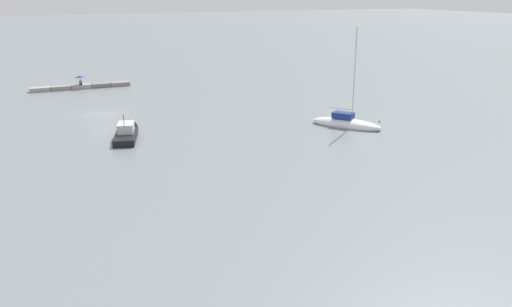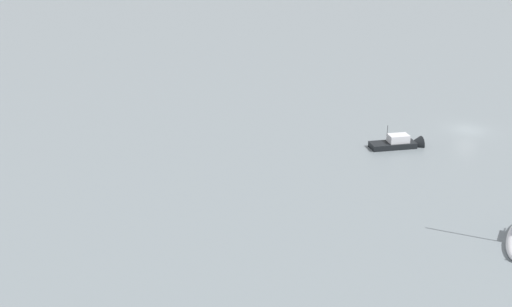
{
  "view_description": "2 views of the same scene",
  "coord_description": "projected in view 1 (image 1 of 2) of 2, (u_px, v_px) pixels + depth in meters",
  "views": [
    {
      "loc": [
        7.87,
        59.37,
        13.31
      ],
      "look_at": [
        -7.13,
        26.19,
        1.95
      ],
      "focal_mm": 37.14,
      "sensor_mm": 36.0,
      "label": 1
    },
    {
      "loc": [
        -50.45,
        54.63,
        24.98
      ],
      "look_at": [
        1.15,
        28.06,
        1.69
      ],
      "focal_mm": 43.38,
      "sensor_mm": 36.0,
      "label": 2
    }
  ],
  "objects": [
    {
      "name": "ground_plane",
      "position": [
        101.0,
        114.0,
        58.71
      ],
      "size": [
        500.0,
        500.0,
        0.0
      ],
      "primitive_type": "plane",
      "color": "slate"
    },
    {
      "name": "seawall_pier",
      "position": [
        81.0,
        87.0,
        73.62
      ],
      "size": [
        13.37,
        1.42,
        0.57
      ],
      "color": "gray",
      "rests_on": "ground_plane"
    },
    {
      "name": "person_seated_grey_left",
      "position": [
        81.0,
        83.0,
        73.26
      ],
      "size": [
        0.4,
        0.6,
        0.73
      ],
      "rotation": [
        0.0,
        0.0,
        -0.0
      ],
      "color": "#1E2333",
      "rests_on": "seawall_pier"
    },
    {
      "name": "umbrella_open_navy",
      "position": [
        80.0,
        77.0,
        73.17
      ],
      "size": [
        1.39,
        1.39,
        1.3
      ],
      "color": "black",
      "rests_on": "seawall_pier"
    },
    {
      "name": "sailboat_white_near",
      "position": [
        346.0,
        123.0,
        53.19
      ],
      "size": [
        5.94,
        7.14,
        10.22
      ],
      "rotation": [
        0.0,
        0.0,
        0.62
      ],
      "color": "silver",
      "rests_on": "ground_plane"
    },
    {
      "name": "motorboat_black_near",
      "position": [
        127.0,
        134.0,
        49.43
      ],
      "size": [
        3.39,
        6.23,
        3.34
      ],
      "rotation": [
        0.0,
        0.0,
        2.86
      ],
      "color": "black",
      "rests_on": "ground_plane"
    }
  ]
}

